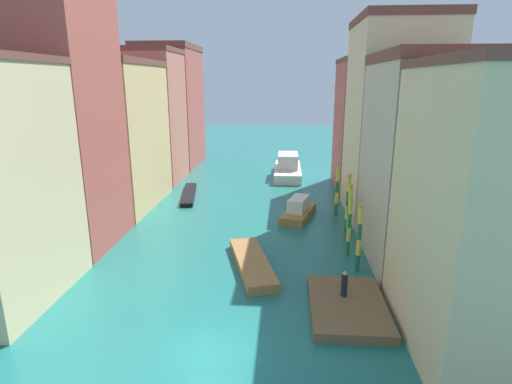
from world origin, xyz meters
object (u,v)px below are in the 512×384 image
mooring_pole_2 (349,212)px  motorboat_0 (252,263)px  mooring_pole_0 (359,237)px  mooring_pole_4 (337,190)px  vaporetto_white (288,168)px  gondola_black (189,194)px  mooring_pole_1 (349,225)px  motorboat_1 (298,210)px  waterfront_dock (348,306)px  person_on_dock (344,284)px  mooring_pole_3 (348,203)px

mooring_pole_2 → motorboat_0: size_ratio=0.58×
mooring_pole_0 → mooring_pole_4: size_ratio=1.02×
vaporetto_white → gondola_black: size_ratio=1.18×
mooring_pole_1 → motorboat_1: bearing=112.3°
waterfront_dock → mooring_pole_4: bearing=85.6°
person_on_dock → motorboat_0: (-5.54, 4.29, -0.90)m
waterfront_dock → mooring_pole_2: bearing=81.9°
motorboat_1 → mooring_pole_0: bearing=-71.4°
mooring_pole_1 → mooring_pole_4: 9.24m
mooring_pole_4 → gondola_black: size_ratio=0.53×
mooring_pole_1 → vaporetto_white: bearing=99.7°
person_on_dock → motorboat_1: person_on_dock is taller
vaporetto_white → gondola_black: (-10.81, -10.57, -0.89)m
mooring_pole_2 → vaporetto_white: size_ratio=0.45×
waterfront_dock → mooring_pole_1: size_ratio=1.40×
mooring_pole_2 → motorboat_0: 9.25m
mooring_pole_1 → vaporetto_white: 25.43m
person_on_dock → mooring_pole_0: bearing=71.3°
person_on_dock → mooring_pole_3: bearing=81.4°
waterfront_dock → person_on_dock: 1.19m
mooring_pole_0 → person_on_dock: bearing=-108.7°
mooring_pole_0 → mooring_pole_1: size_ratio=1.06×
person_on_dock → mooring_pole_1: size_ratio=0.34×
mooring_pole_3 → motorboat_1: (-3.86, 3.69, -1.86)m
mooring_pole_2 → mooring_pole_3: 1.69m
person_on_dock → mooring_pole_4: size_ratio=0.32×
mooring_pole_1 → gondola_black: mooring_pole_1 is taller
mooring_pole_1 → mooring_pole_3: (0.51, 4.49, 0.31)m
mooring_pole_4 → vaporetto_white: size_ratio=0.45×
mooring_pole_4 → motorboat_0: 13.95m
person_on_dock → motorboat_1: (-2.13, 15.14, -0.51)m
motorboat_0 → motorboat_1: size_ratio=1.29×
vaporetto_white → motorboat_0: 27.83m
mooring_pole_1 → motorboat_0: size_ratio=0.56×
waterfront_dock → motorboat_0: (-5.68, 4.99, 0.05)m
mooring_pole_2 → person_on_dock: bearing=-99.5°
person_on_dock → mooring_pole_4: bearing=84.9°
person_on_dock → vaporetto_white: size_ratio=0.15×
mooring_pole_2 → motorboat_0: bearing=-142.6°
mooring_pole_2 → mooring_pole_0: bearing=-91.6°
mooring_pole_3 → motorboat_1: mooring_pole_3 is taller
waterfront_dock → person_on_dock: (-0.15, 0.70, 0.95)m
mooring_pole_3 → mooring_pole_0: bearing=-92.0°
mooring_pole_2 → vaporetto_white: (-4.71, 22.22, -1.24)m
motorboat_0 → vaporetto_white: bearing=84.9°
mooring_pole_4 → motorboat_1: (-3.56, -1.06, -1.64)m
mooring_pole_2 → motorboat_1: mooring_pole_2 is taller
mooring_pole_4 → motorboat_1: size_ratio=0.75×
mooring_pole_3 → motorboat_1: 5.65m
mooring_pole_0 → vaporetto_white: mooring_pole_0 is taller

